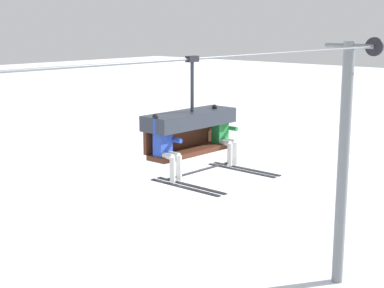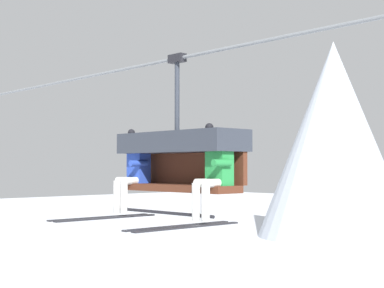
% 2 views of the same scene
% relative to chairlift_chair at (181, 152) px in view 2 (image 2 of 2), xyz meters
% --- Properties ---
extents(mountain_peak_west, '(13.53, 13.53, 17.27)m').
position_rel_chairlift_chair_xyz_m(mountain_peak_west, '(-22.96, 38.90, 2.28)').
color(mountain_peak_west, silver).
rests_on(mountain_peak_west, ground_plane).
extents(lift_cable, '(20.03, 0.05, 0.05)m').
position_rel_chairlift_chair_xyz_m(lift_cable, '(-0.98, -0.07, 1.35)').
color(lift_cable, slate).
extents(chairlift_chair, '(2.15, 0.74, 2.27)m').
position_rel_chairlift_chair_xyz_m(chairlift_chair, '(0.00, 0.00, 0.00)').
color(chairlift_chair, '#512819').
extents(skier_blue, '(0.48, 1.70, 1.34)m').
position_rel_chairlift_chair_xyz_m(skier_blue, '(-0.87, -0.21, -0.27)').
color(skier_blue, '#2847B7').
extents(skier_green, '(0.48, 1.70, 1.34)m').
position_rel_chairlift_chair_xyz_m(skier_green, '(0.86, -0.21, -0.27)').
color(skier_green, '#23843D').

